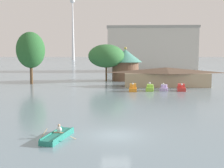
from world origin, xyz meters
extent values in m
plane|color=gray|center=(0.00, 0.00, 0.00)|extent=(2000.00, 2000.00, 0.00)
cube|color=#237A6B|center=(-4.68, -1.17, 0.20)|extent=(1.98, 4.22, 0.40)
cube|color=#237A6B|center=(-4.16, -1.28, 0.45)|extent=(0.90, 3.80, 0.10)
cube|color=#237A6B|center=(-5.20, -1.06, 0.45)|extent=(0.90, 3.80, 0.10)
cube|color=#997F5B|center=(-4.62, -0.87, 0.42)|extent=(1.02, 0.44, 0.04)
ellipsoid|color=white|center=(-4.62, -0.87, 0.68)|extent=(0.50, 0.40, 0.48)
sphere|color=tan|center=(-4.62, -0.87, 1.04)|extent=(0.22, 0.22, 0.22)
cylinder|color=tan|center=(-3.27, -1.36, 0.12)|extent=(0.40, 1.66, 0.82)
cylinder|color=tan|center=(-6.04, -0.78, 0.12)|extent=(0.40, 1.66, 0.82)
cube|color=orange|center=(2.33, 28.05, 0.33)|extent=(1.53, 2.34, 0.65)
cube|color=gold|center=(2.35, 28.33, 1.03)|extent=(1.25, 1.09, 0.75)
cylinder|color=orange|center=(2.28, 27.15, 1.02)|extent=(0.14, 0.14, 0.74)
sphere|color=white|center=(2.28, 27.15, 1.54)|extent=(0.30, 0.30, 0.30)
cube|color=#8CCC3F|center=(5.55, 28.82, 0.35)|extent=(1.75, 2.63, 0.69)
cube|color=#A0E24F|center=(5.60, 29.13, 0.95)|extent=(1.34, 1.27, 0.53)
cylinder|color=#8CCC3F|center=(5.40, 27.86, 1.05)|extent=(0.14, 0.14, 0.71)
sphere|color=white|center=(5.40, 27.86, 1.60)|extent=(0.39, 0.39, 0.39)
cube|color=#B299D8|center=(8.27, 29.58, 0.28)|extent=(1.90, 2.71, 0.55)
cube|color=#C8ADF0|center=(8.35, 29.88, 0.84)|extent=(1.36, 1.35, 0.58)
cylinder|color=#B299D8|center=(8.02, 28.63, 0.86)|extent=(0.14, 0.14, 0.61)
sphere|color=white|center=(8.02, 28.63, 1.35)|extent=(0.37, 0.37, 0.37)
cube|color=red|center=(11.50, 29.19, 0.32)|extent=(1.81, 2.58, 0.64)
cube|color=#E8423C|center=(11.54, 29.49, 0.98)|extent=(1.41, 1.24, 0.67)
cylinder|color=red|center=(11.38, 28.24, 0.92)|extent=(0.14, 0.14, 0.54)
sphere|color=white|center=(11.38, 28.24, 1.35)|extent=(0.33, 0.33, 0.33)
cube|color=tan|center=(9.73, 36.60, 1.46)|extent=(17.78, 5.36, 2.93)
pyramid|color=brown|center=(9.73, 36.60, 3.51)|extent=(19.20, 6.16, 1.18)
cylinder|color=brown|center=(0.98, 49.95, 2.45)|extent=(7.01, 7.01, 4.90)
cone|color=teal|center=(0.98, 49.95, 6.55)|extent=(8.87, 8.87, 3.30)
sphere|color=#B7993D|center=(0.98, 49.95, 8.55)|extent=(0.70, 0.70, 0.70)
cylinder|color=brown|center=(-20.96, 39.91, 1.88)|extent=(0.66, 0.66, 3.75)
ellipsoid|color=#28602D|center=(-20.96, 39.91, 7.91)|extent=(6.51, 6.51, 8.31)
cylinder|color=brown|center=(-3.97, 47.95, 1.76)|extent=(0.46, 0.46, 3.51)
ellipsoid|color=#337038|center=(-3.97, 47.95, 6.51)|extent=(9.29, 9.29, 6.00)
cube|color=beige|center=(12.02, 93.91, 8.74)|extent=(36.09, 13.90, 17.48)
cube|color=#999993|center=(12.02, 93.91, 17.98)|extent=(36.82, 14.17, 1.00)
cone|color=silver|center=(-71.35, 359.54, 62.18)|extent=(4.14, 4.14, 124.36)
sphere|color=silver|center=(-71.35, 359.54, 81.47)|extent=(7.04, 7.04, 7.04)
camera|label=1|loc=(0.70, -22.38, 6.76)|focal=43.59mm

